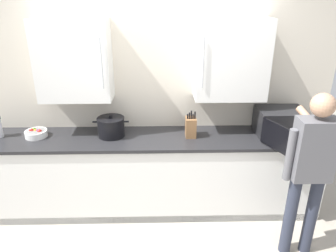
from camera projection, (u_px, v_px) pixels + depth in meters
name	position (u px, v px, depth m)	size (l,w,h in m)	color
back_wall_tiled	(154.00, 83.00, 3.46)	(4.02, 0.44, 2.66)	beige
counter_unit	(155.00, 174.00, 3.57)	(3.69, 0.63, 0.92)	white
microwave_oven	(278.00, 123.00, 3.39)	(0.51, 0.72, 0.29)	black
knife_block	(191.00, 127.00, 3.37)	(0.11, 0.15, 0.30)	brown
fruit_bowl	(36.00, 133.00, 3.39)	(0.23, 0.23, 0.09)	white
stock_pot	(111.00, 127.00, 3.39)	(0.39, 0.29, 0.24)	black
person_figure	(310.00, 165.00, 2.75)	(0.44, 0.56, 1.62)	#282D3D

